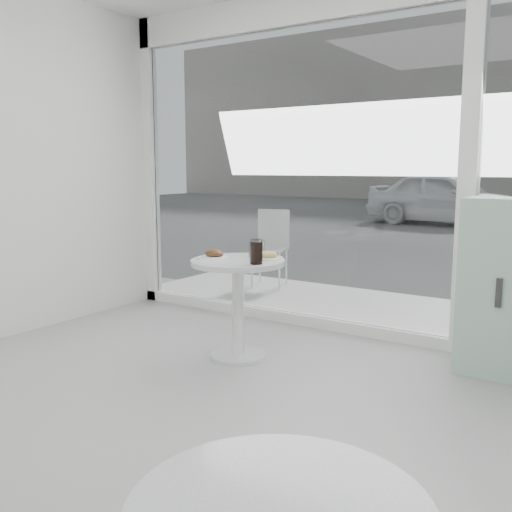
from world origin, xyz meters
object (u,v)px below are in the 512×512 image
Objects in this scene: water_tumbler_b at (259,249)px; cola_glass at (256,252)px; patio_chair at (271,243)px; water_tumbler_a at (253,251)px; car_white at (447,198)px; plate_donut at (269,256)px; plate_fritter at (214,255)px; mint_cabinet at (505,288)px; main_table at (238,288)px.

water_tumbler_b is 0.72× the size of cola_glass.
patio_chair is 7.08× the size of water_tumbler_b.
water_tumbler_a is 0.84× the size of water_tumbler_b.
cola_glass is at bearing -163.38° from car_white.
water_tumbler_b reaches higher than plate_donut.
patio_chair is 3.83× the size of plate_fritter.
patio_chair is at bearing 118.71° from water_tumbler_a.
plate_fritter is 1.10× the size of plate_donut.
plate_donut is 0.16m from water_tumbler_a.
water_tumbler_a is at bearing 128.35° from cola_glass.
car_white reaches higher than cola_glass.
plate_donut is at bearing -161.09° from mint_cabinet.
water_tumbler_b is (0.05, 0.23, 0.28)m from main_table.
cola_glass is (1.80, -11.50, 0.17)m from car_white.
water_tumbler_a is 0.61× the size of cola_glass.
water_tumbler_b is at bearing 51.07° from plate_fritter.
cola_glass is (0.21, -0.26, 0.04)m from water_tumbler_a.
plate_fritter is (-1.95, -0.80, 0.17)m from mint_cabinet.
main_table is at bearing -95.59° from water_tumbler_a.
car_white reaches higher than mint_cabinet.
water_tumbler_b reaches higher than water_tumbler_a.
plate_donut is 1.22× the size of cola_glass.
water_tumbler_b is at bearing 60.29° from water_tumbler_a.
mint_cabinet is 7.04× the size of cola_glass.
main_table is 1.92m from mint_cabinet.
cola_glass reaches higher than plate_fritter.
water_tumbler_a is (-1.75, -0.57, 0.19)m from mint_cabinet.
water_tumbler_b is (1.18, -2.06, 0.26)m from patio_chair.
main_table is 4.31× the size of cola_glass.
water_tumbler_a reaches higher than main_table.
main_table is 0.32m from water_tumbler_a.
car_white is at bearing 98.08° from water_tumbler_a.
car_white is at bearing 106.27° from mint_cabinet.
patio_chair is at bearing 112.16° from plate_fritter.
mint_cabinet is 1.81m from water_tumbler_b.
water_tumbler_b reaches higher than main_table.
car_white is 31.28× the size of water_tumbler_b.
main_table is 0.39m from cola_glass.
mint_cabinet is 11.61× the size of water_tumbler_a.
mint_cabinet is at bearing -154.87° from car_white.
mint_cabinet reaches higher than cola_glass.
water_tumbler_b is (0.23, 0.28, 0.03)m from plate_fritter.
water_tumbler_a is (1.59, -11.24, 0.13)m from car_white.
plate_fritter is at bearing -128.93° from water_tumbler_b.
patio_chair is 0.23× the size of car_white.
plate_donut is 2.01× the size of water_tumbler_a.
mint_cabinet is at bearing -44.81° from patio_chair.
car_white is 11.56m from plate_fritter.
car_white reaches higher than water_tumbler_a.
mint_cabinet is 2.12m from plate_fritter.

